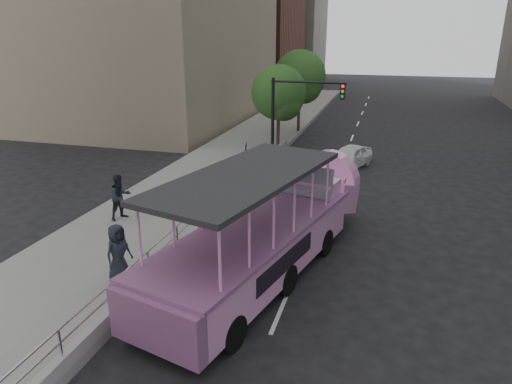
{
  "coord_description": "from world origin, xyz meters",
  "views": [
    {
      "loc": [
        3.45,
        -12.95,
        7.53
      ],
      "look_at": [
        -0.88,
        2.03,
        2.11
      ],
      "focal_mm": 32.0,
      "sensor_mm": 36.0,
      "label": 1
    }
  ],
  "objects_px": {
    "pedestrian_mid": "(120,197)",
    "traffic_signal": "(293,109)",
    "street_tree_far": "(301,79)",
    "car": "(349,157)",
    "parking_sign": "(246,167)",
    "street_tree_near": "(280,95)",
    "duck_boat": "(271,229)",
    "pedestrian_far": "(118,252)"
  },
  "relations": [
    {
      "from": "pedestrian_mid",
      "to": "traffic_signal",
      "type": "distance_m",
      "value": 11.59
    },
    {
      "from": "pedestrian_mid",
      "to": "street_tree_far",
      "type": "bearing_deg",
      "value": 16.91
    },
    {
      "from": "car",
      "to": "parking_sign",
      "type": "distance_m",
      "value": 8.55
    },
    {
      "from": "traffic_signal",
      "to": "street_tree_near",
      "type": "relative_size",
      "value": 0.91
    },
    {
      "from": "parking_sign",
      "to": "street_tree_near",
      "type": "relative_size",
      "value": 0.5
    },
    {
      "from": "pedestrian_mid",
      "to": "street_tree_far",
      "type": "xyz_separation_m",
      "value": [
        3.61,
        19.63,
        3.06
      ]
    },
    {
      "from": "car",
      "to": "parking_sign",
      "type": "height_order",
      "value": "parking_sign"
    },
    {
      "from": "pedestrian_mid",
      "to": "parking_sign",
      "type": "height_order",
      "value": "parking_sign"
    },
    {
      "from": "car",
      "to": "street_tree_near",
      "type": "distance_m",
      "value": 6.2
    },
    {
      "from": "car",
      "to": "parking_sign",
      "type": "xyz_separation_m",
      "value": [
        -4.03,
        -7.45,
        1.13
      ]
    },
    {
      "from": "pedestrian_mid",
      "to": "car",
      "type": "bearing_deg",
      "value": -8.7
    },
    {
      "from": "duck_boat",
      "to": "street_tree_near",
      "type": "relative_size",
      "value": 2.02
    },
    {
      "from": "car",
      "to": "street_tree_near",
      "type": "relative_size",
      "value": 0.68
    },
    {
      "from": "street_tree_near",
      "to": "duck_boat",
      "type": "bearing_deg",
      "value": -77.61
    },
    {
      "from": "street_tree_far",
      "to": "car",
      "type": "bearing_deg",
      "value": -61.11
    },
    {
      "from": "duck_boat",
      "to": "street_tree_near",
      "type": "height_order",
      "value": "street_tree_near"
    },
    {
      "from": "pedestrian_mid",
      "to": "street_tree_near",
      "type": "bearing_deg",
      "value": 13.28
    },
    {
      "from": "pedestrian_mid",
      "to": "parking_sign",
      "type": "relative_size",
      "value": 0.66
    },
    {
      "from": "pedestrian_mid",
      "to": "traffic_signal",
      "type": "height_order",
      "value": "traffic_signal"
    },
    {
      "from": "parking_sign",
      "to": "traffic_signal",
      "type": "relative_size",
      "value": 0.55
    },
    {
      "from": "duck_boat",
      "to": "traffic_signal",
      "type": "bearing_deg",
      "value": 98.48
    },
    {
      "from": "pedestrian_far",
      "to": "parking_sign",
      "type": "height_order",
      "value": "parking_sign"
    },
    {
      "from": "traffic_signal",
      "to": "street_tree_far",
      "type": "bearing_deg",
      "value": 98.43
    },
    {
      "from": "duck_boat",
      "to": "street_tree_far",
      "type": "bearing_deg",
      "value": 98.46
    },
    {
      "from": "pedestrian_far",
      "to": "street_tree_near",
      "type": "relative_size",
      "value": 0.32
    },
    {
      "from": "pedestrian_mid",
      "to": "street_tree_near",
      "type": "relative_size",
      "value": 0.33
    },
    {
      "from": "pedestrian_far",
      "to": "street_tree_near",
      "type": "xyz_separation_m",
      "value": [
        0.78,
        18.01,
        2.6
      ]
    },
    {
      "from": "car",
      "to": "pedestrian_mid",
      "type": "xyz_separation_m",
      "value": [
        -8.22,
        -11.29,
        0.58
      ]
    },
    {
      "from": "pedestrian_far",
      "to": "street_tree_near",
      "type": "height_order",
      "value": "street_tree_near"
    },
    {
      "from": "traffic_signal",
      "to": "car",
      "type": "bearing_deg",
      "value": 18.76
    },
    {
      "from": "pedestrian_mid",
      "to": "pedestrian_far",
      "type": "relative_size",
      "value": 1.04
    },
    {
      "from": "duck_boat",
      "to": "street_tree_near",
      "type": "xyz_separation_m",
      "value": [
        -3.38,
        15.39,
        2.44
      ]
    },
    {
      "from": "pedestrian_far",
      "to": "street_tree_far",
      "type": "bearing_deg",
      "value": 14.92
    },
    {
      "from": "parking_sign",
      "to": "street_tree_near",
      "type": "xyz_separation_m",
      "value": [
        -0.77,
        9.79,
        2.02
      ]
    },
    {
      "from": "duck_boat",
      "to": "pedestrian_far",
      "type": "bearing_deg",
      "value": -147.79
    },
    {
      "from": "duck_boat",
      "to": "car",
      "type": "height_order",
      "value": "duck_boat"
    },
    {
      "from": "pedestrian_mid",
      "to": "parking_sign",
      "type": "distance_m",
      "value": 5.7
    },
    {
      "from": "duck_boat",
      "to": "pedestrian_mid",
      "type": "relative_size",
      "value": 6.08
    },
    {
      "from": "traffic_signal",
      "to": "duck_boat",
      "type": "bearing_deg",
      "value": -81.52
    },
    {
      "from": "parking_sign",
      "to": "duck_boat",
      "type": "bearing_deg",
      "value": -64.99
    },
    {
      "from": "traffic_signal",
      "to": "pedestrian_mid",
      "type": "bearing_deg",
      "value": -116.16
    },
    {
      "from": "duck_boat",
      "to": "car",
      "type": "xyz_separation_m",
      "value": [
        1.42,
        13.05,
        -0.72
      ]
    }
  ]
}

